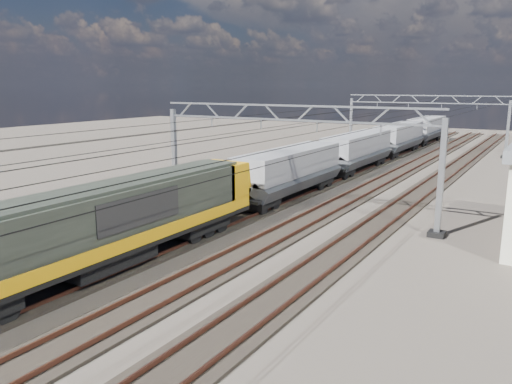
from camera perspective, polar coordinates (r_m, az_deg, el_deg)
The scene contains 13 objects.
ground at distance 29.55m, azimuth -0.11°, elevation -4.20°, with size 160.00×160.00×0.00m, color black.
track_outer_west at distance 32.97m, azimuth -9.03°, elevation -2.50°, with size 2.60×140.00×0.30m.
track_loco at distance 30.59m, azimuth -3.31°, elevation -3.52°, with size 2.60×140.00×0.30m.
track_inner_east at distance 28.58m, azimuth 3.32°, elevation -4.65°, with size 2.60×140.00×0.30m.
track_outer_east at distance 27.01m, azimuth 10.85°, elevation -5.85°, with size 2.60×140.00×0.30m.
catenary_gantry_mid at distance 32.14m, azimuth 3.64°, elevation 4.23°, with size 19.90×0.90×7.11m.
catenary_gantry_far at distance 65.99m, azimuth 18.61°, elevation 7.67°, with size 19.90×0.90×7.11m.
overhead_wires at distance 35.51m, azimuth 6.74°, elevation 7.91°, with size 12.03×140.00×0.53m.
locomotive at distance 23.08m, azimuth -17.09°, elevation -3.44°, with size 2.76×21.10×3.62m.
hopper_wagon_lead at distance 36.91m, azimuth 3.86°, elevation 2.62°, with size 3.38×13.00×3.25m.
hopper_wagon_mid at distance 49.80m, azimuth 11.52°, elevation 4.87°, with size 3.38×13.00×3.25m.
hopper_wagon_third at distance 63.25m, azimuth 16.01°, elevation 6.14°, with size 3.38×13.00×3.25m.
hopper_wagon_fourth at distance 76.98m, azimuth 18.91°, elevation 6.95°, with size 3.38×13.00×3.25m.
Camera 1 is at (14.89, -24.14, 8.30)m, focal length 35.00 mm.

